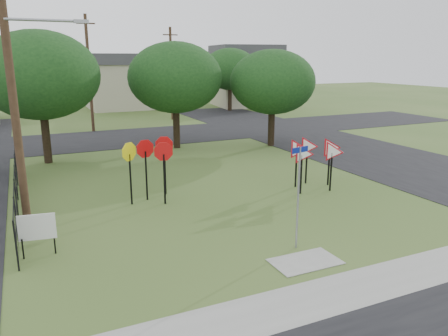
# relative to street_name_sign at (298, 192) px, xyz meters

# --- Properties ---
(ground) EXTENTS (140.00, 140.00, 0.00)m
(ground) POSITION_rel_street_name_sign_xyz_m (-0.30, 1.46, -1.84)
(ground) COLOR #38531F
(sidewalk) EXTENTS (30.00, 1.60, 0.02)m
(sidewalk) POSITION_rel_street_name_sign_xyz_m (-0.30, -2.74, -1.83)
(sidewalk) COLOR gray
(sidewalk) RESTS_ON ground
(planting_strip) EXTENTS (30.00, 0.80, 0.02)m
(planting_strip) POSITION_rel_street_name_sign_xyz_m (-0.30, -3.94, -1.83)
(planting_strip) COLOR #38531F
(planting_strip) RESTS_ON ground
(street_right) EXTENTS (8.00, 50.00, 0.02)m
(street_right) POSITION_rel_street_name_sign_xyz_m (11.70, 11.46, -1.83)
(street_right) COLOR black
(street_right) RESTS_ON ground
(street_far) EXTENTS (60.00, 8.00, 0.02)m
(street_far) POSITION_rel_street_name_sign_xyz_m (-0.30, 21.46, -1.83)
(street_far) COLOR black
(street_far) RESTS_ON ground
(curb_pad) EXTENTS (2.00, 1.20, 0.02)m
(curb_pad) POSITION_rel_street_name_sign_xyz_m (-0.30, -0.94, -1.83)
(curb_pad) COLOR gray
(curb_pad) RESTS_ON ground
(street_name_sign) EXTENTS (0.65, 0.17, 3.23)m
(street_name_sign) POSITION_rel_street_name_sign_xyz_m (0.00, 0.00, 0.00)
(street_name_sign) COLOR gray
(street_name_sign) RESTS_ON ground
(stop_sign_cluster) EXTENTS (2.37, 1.49, 2.58)m
(stop_sign_cluster) POSITION_rel_street_name_sign_xyz_m (-2.79, 6.45, 0.07)
(stop_sign_cluster) COLOR black
(stop_sign_cluster) RESTS_ON ground
(yield_sign_cluster) EXTENTS (2.80, 2.13, 2.29)m
(yield_sign_cluster) POSITION_rel_street_name_sign_xyz_m (4.33, 5.15, -0.15)
(yield_sign_cluster) COLOR black
(yield_sign_cluster) RESTS_ON ground
(info_board) EXTENTS (1.06, 0.20, 1.33)m
(info_board) POSITION_rel_street_name_sign_xyz_m (-7.33, 2.74, -0.95)
(info_board) COLOR black
(info_board) RESTS_ON ground
(utility_pole_main) EXTENTS (3.55, 0.33, 10.00)m
(utility_pole_main) POSITION_rel_street_name_sign_xyz_m (-7.54, 5.95, 3.38)
(utility_pole_main) COLOR #463120
(utility_pole_main) RESTS_ON ground
(far_pole_a) EXTENTS (1.40, 0.24, 9.00)m
(far_pole_a) POSITION_rel_street_name_sign_xyz_m (-2.30, 25.46, 2.76)
(far_pole_a) COLOR #463120
(far_pole_a) RESTS_ON ground
(far_pole_b) EXTENTS (1.40, 0.24, 8.50)m
(far_pole_b) POSITION_rel_street_name_sign_xyz_m (5.70, 29.46, 2.51)
(far_pole_b) COLOR #463120
(far_pole_b) RESTS_ON ground
(fence_run) EXTENTS (0.05, 11.55, 1.50)m
(fence_run) POSITION_rel_street_name_sign_xyz_m (-7.90, 7.71, -1.05)
(fence_run) COLOR black
(fence_run) RESTS_ON ground
(house_mid) EXTENTS (8.40, 8.40, 6.20)m
(house_mid) POSITION_rel_street_name_sign_xyz_m (3.70, 41.46, 1.31)
(house_mid) COLOR #B3AF90
(house_mid) RESTS_ON ground
(house_right) EXTENTS (8.30, 8.30, 7.20)m
(house_right) POSITION_rel_street_name_sign_xyz_m (17.70, 37.46, 1.81)
(house_right) COLOR #B3AF90
(house_right) RESTS_ON ground
(tree_near_left) EXTENTS (6.40, 6.40, 7.27)m
(tree_near_left) POSITION_rel_street_name_sign_xyz_m (-6.30, 15.46, 3.02)
(tree_near_left) COLOR black
(tree_near_left) RESTS_ON ground
(tree_near_mid) EXTENTS (6.00, 6.00, 6.80)m
(tree_near_mid) POSITION_rel_street_name_sign_xyz_m (1.70, 16.46, 2.70)
(tree_near_mid) COLOR black
(tree_near_mid) RESTS_ON ground
(tree_near_right) EXTENTS (5.60, 5.60, 6.33)m
(tree_near_right) POSITION_rel_street_name_sign_xyz_m (7.70, 14.46, 2.39)
(tree_near_right) COLOR black
(tree_near_right) RESTS_ON ground
(tree_far_right) EXTENTS (6.00, 6.00, 6.80)m
(tree_far_right) POSITION_rel_street_name_sign_xyz_m (13.70, 33.46, 2.70)
(tree_far_right) COLOR black
(tree_far_right) RESTS_ON ground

